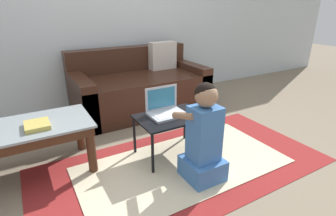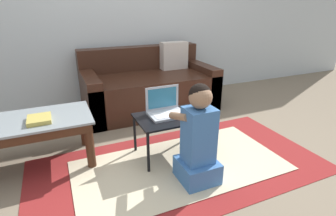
{
  "view_description": "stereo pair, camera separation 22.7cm",
  "coord_description": "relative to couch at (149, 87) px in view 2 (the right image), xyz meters",
  "views": [
    {
      "loc": [
        -1.06,
        -1.74,
        1.27
      ],
      "look_at": [
        -0.0,
        0.09,
        0.44
      ],
      "focal_mm": 28.0,
      "sensor_mm": 36.0,
      "label": 1
    },
    {
      "loc": [
        -0.86,
        -1.84,
        1.27
      ],
      "look_at": [
        -0.0,
        0.09,
        0.44
      ],
      "focal_mm": 28.0,
      "sensor_mm": 36.0,
      "label": 2
    }
  ],
  "objects": [
    {
      "name": "area_rug",
      "position": [
        -0.23,
        -1.4,
        -0.28
      ],
      "size": [
        2.42,
        1.22,
        0.01
      ],
      "color": "maroon",
      "rests_on": "ground_plane"
    },
    {
      "name": "couch",
      "position": [
        0.0,
        0.0,
        0.0
      ],
      "size": [
        1.62,
        0.88,
        0.81
      ],
      "color": "#381E14",
      "rests_on": "ground_plane"
    },
    {
      "name": "coffee_table",
      "position": [
        -1.39,
        -0.89,
        0.07
      ],
      "size": [
        1.08,
        0.53,
        0.42
      ],
      "color": "gray",
      "rests_on": "ground_plane"
    },
    {
      "name": "wall_back",
      "position": [
        -0.23,
        0.48,
        0.97
      ],
      "size": [
        9.0,
        0.06,
        2.5
      ],
      "color": "silver",
      "rests_on": "ground_plane"
    },
    {
      "name": "laptop_desk",
      "position": [
        -0.23,
        -1.18,
        0.05
      ],
      "size": [
        0.59,
        0.41,
        0.38
      ],
      "color": "black",
      "rests_on": "ground_plane"
    },
    {
      "name": "ground_plane",
      "position": [
        -0.23,
        -1.22,
        -0.28
      ],
      "size": [
        16.0,
        16.0,
        0.0
      ],
      "primitive_type": "plane",
      "color": "#7F705B"
    },
    {
      "name": "laptop",
      "position": [
        -0.25,
        -1.13,
        0.13
      ],
      "size": [
        0.31,
        0.23,
        0.24
      ],
      "color": "#B7BCC6",
      "rests_on": "laptop_desk"
    },
    {
      "name": "computer_mouse",
      "position": [
        -0.01,
        -1.18,
        0.11
      ],
      "size": [
        0.07,
        0.09,
        0.04
      ],
      "color": "black",
      "rests_on": "laptop_desk"
    },
    {
      "name": "person_seated",
      "position": [
        -0.2,
        -1.6,
        0.07
      ],
      "size": [
        0.28,
        0.41,
        0.77
      ],
      "color": "#3D70B2",
      "rests_on": "ground_plane"
    },
    {
      "name": "book_on_table",
      "position": [
        -1.25,
        -0.96,
        0.16
      ],
      "size": [
        0.17,
        0.2,
        0.03
      ],
      "color": "tan",
      "rests_on": "coffee_table"
    }
  ]
}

